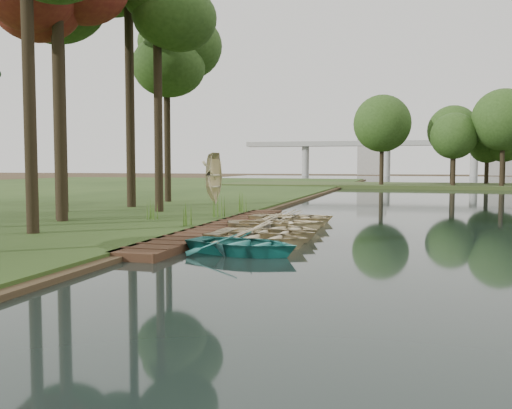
% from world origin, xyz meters
% --- Properties ---
extents(ground, '(300.00, 300.00, 0.00)m').
position_xyz_m(ground, '(0.00, 0.00, 0.00)').
color(ground, '#3D2F1D').
extents(boardwalk, '(1.60, 16.00, 0.30)m').
position_xyz_m(boardwalk, '(-1.60, 0.00, 0.15)').
color(boardwalk, '#3B2416').
rests_on(boardwalk, ground).
extents(peninsula, '(50.00, 14.00, 0.45)m').
position_xyz_m(peninsula, '(8.00, 50.00, 0.23)').
color(peninsula, '#36461F').
rests_on(peninsula, ground).
extents(far_trees, '(45.60, 5.60, 8.80)m').
position_xyz_m(far_trees, '(4.67, 50.00, 6.43)').
color(far_trees, black).
rests_on(far_trees, peninsula).
extents(bridge, '(95.90, 4.00, 8.60)m').
position_xyz_m(bridge, '(12.31, 120.00, 7.08)').
color(bridge, '#A5A5A0').
rests_on(bridge, ground).
extents(building_a, '(10.00, 8.00, 18.00)m').
position_xyz_m(building_a, '(30.00, 140.00, 9.00)').
color(building_a, '#A5A5A0').
rests_on(building_a, ground).
extents(building_b, '(8.00, 8.00, 12.00)m').
position_xyz_m(building_b, '(-5.00, 145.00, 6.00)').
color(building_b, '#A5A5A0').
rests_on(building_b, ground).
extents(rowboat_0, '(4.18, 3.42, 0.76)m').
position_xyz_m(rowboat_0, '(1.08, -5.76, 0.43)').
color(rowboat_0, teal).
rests_on(rowboat_0, water).
extents(rowboat_1, '(4.10, 3.26, 0.76)m').
position_xyz_m(rowboat_1, '(1.07, -4.10, 0.43)').
color(rowboat_1, beige).
rests_on(rowboat_1, water).
extents(rowboat_2, '(3.75, 2.78, 0.75)m').
position_xyz_m(rowboat_2, '(1.06, -2.70, 0.42)').
color(rowboat_2, beige).
rests_on(rowboat_2, water).
extents(rowboat_3, '(4.20, 3.64, 0.73)m').
position_xyz_m(rowboat_3, '(1.16, -1.26, 0.41)').
color(rowboat_3, beige).
rests_on(rowboat_3, water).
extents(rowboat_4, '(4.59, 3.81, 0.82)m').
position_xyz_m(rowboat_4, '(0.73, 0.14, 0.46)').
color(rowboat_4, beige).
rests_on(rowboat_4, water).
extents(rowboat_5, '(3.47, 2.79, 0.64)m').
position_xyz_m(rowboat_5, '(1.04, 1.58, 0.37)').
color(rowboat_5, beige).
rests_on(rowboat_5, water).
extents(rowboat_6, '(4.37, 3.54, 0.80)m').
position_xyz_m(rowboat_6, '(0.76, 2.85, 0.45)').
color(rowboat_6, beige).
rests_on(rowboat_6, water).
extents(rowboat_7, '(3.64, 3.03, 0.65)m').
position_xyz_m(rowboat_7, '(0.98, 4.20, 0.38)').
color(rowboat_7, beige).
rests_on(rowboat_7, water).
extents(stored_rowboat, '(3.62, 2.87, 0.67)m').
position_xyz_m(stored_rowboat, '(-5.93, 11.51, 0.64)').
color(stored_rowboat, beige).
rests_on(stored_rowboat, bank).
extents(tree_4, '(3.96, 3.96, 11.99)m').
position_xyz_m(tree_4, '(-6.96, 5.53, 10.41)').
color(tree_4, black).
rests_on(tree_4, bank).
extents(tree_6, '(4.95, 4.95, 11.92)m').
position_xyz_m(tree_6, '(-9.93, 13.30, 10.03)').
color(tree_6, black).
rests_on(tree_6, bank).
extents(reeds_0, '(0.60, 0.60, 0.87)m').
position_xyz_m(reeds_0, '(-2.92, -0.70, 0.74)').
color(reeds_0, '#3F661E').
rests_on(reeds_0, bank).
extents(reeds_1, '(0.60, 0.60, 0.90)m').
position_xyz_m(reeds_1, '(-5.41, 1.50, 0.75)').
color(reeds_1, '#3F661E').
rests_on(reeds_1, bank).
extents(reeds_2, '(0.60, 0.60, 1.14)m').
position_xyz_m(reeds_2, '(-2.84, 3.29, 0.87)').
color(reeds_2, '#3F661E').
rests_on(reeds_2, bank).
extents(reeds_3, '(0.60, 0.60, 1.10)m').
position_xyz_m(reeds_3, '(-2.60, 6.58, 0.85)').
color(reeds_3, '#3F661E').
rests_on(reeds_3, bank).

